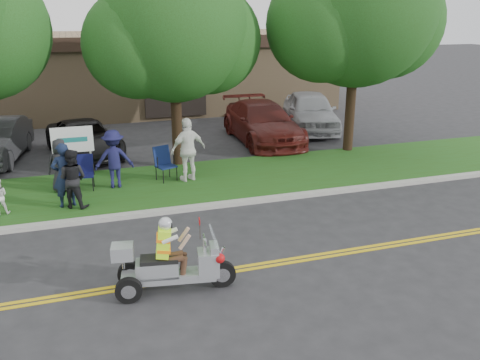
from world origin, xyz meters
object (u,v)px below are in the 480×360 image
object	(u,v)px
spectator_adult_left	(64,175)
parked_car_right	(262,122)
lawn_chair_a	(84,170)
spectator_adult_mid	(73,179)
parked_car_mid	(84,139)
trike_scooter	(169,265)
spectator_adult_right	(188,150)
parked_car_far_right	(310,111)
lawn_chair_b	(164,161)

from	to	relation	value
spectator_adult_left	parked_car_right	size ratio (longest dim) A/B	0.32
lawn_chair_a	spectator_adult_left	xyz separation A→B (m)	(-0.53, -1.35, 0.31)
spectator_adult_left	lawn_chair_a	bearing A→B (deg)	-125.30
lawn_chair_a	spectator_adult_mid	distance (m)	1.54
lawn_chair_a	parked_car_mid	world-z (taller)	parked_car_mid
spectator_adult_left	parked_car_mid	bearing A→B (deg)	-110.84
trike_scooter	spectator_adult_right	xyz separation A→B (m)	(1.78, 6.16, 0.56)
spectator_adult_mid	parked_car_far_right	bearing A→B (deg)	-118.12
spectator_adult_left	spectator_adult_mid	bearing A→B (deg)	132.55
spectator_adult_right	trike_scooter	bearing A→B (deg)	57.99
trike_scooter	parked_car_mid	world-z (taller)	trike_scooter
spectator_adult_mid	parked_car_right	bearing A→B (deg)	-115.31
lawn_chair_a	parked_car_far_right	bearing A→B (deg)	34.51
spectator_adult_left	parked_car_far_right	size ratio (longest dim) A/B	0.34
trike_scooter	lawn_chair_a	distance (m)	6.52
lawn_chair_b	parked_car_mid	world-z (taller)	parked_car_mid
spectator_adult_left	spectator_adult_mid	world-z (taller)	spectator_adult_left
lawn_chair_b	spectator_adult_mid	distance (m)	3.15
spectator_adult_left	spectator_adult_right	size ratio (longest dim) A/B	0.89
spectator_adult_right	parked_car_right	world-z (taller)	spectator_adult_right
lawn_chair_b	spectator_adult_mid	size ratio (longest dim) A/B	0.66
trike_scooter	lawn_chair_b	xyz separation A→B (m)	(1.07, 6.48, 0.16)
lawn_chair_a	lawn_chair_b	distance (m)	2.38
parked_car_far_right	spectator_adult_mid	bearing A→B (deg)	-130.51
lawn_chair_b	spectator_adult_mid	bearing A→B (deg)	-169.66
lawn_chair_b	spectator_adult_left	bearing A→B (deg)	-173.54
lawn_chair_a	parked_car_far_right	xyz separation A→B (m)	(9.92, 5.38, 0.19)
spectator_adult_left	spectator_adult_mid	size ratio (longest dim) A/B	1.10
spectator_adult_mid	spectator_adult_right	world-z (taller)	spectator_adult_right
lawn_chair_b	spectator_adult_right	world-z (taller)	spectator_adult_right
lawn_chair_a	spectator_adult_right	world-z (taller)	spectator_adult_right
spectator_adult_mid	lawn_chair_a	bearing A→B (deg)	-74.47
lawn_chair_a	spectator_adult_left	distance (m)	1.49
parked_car_right	lawn_chair_a	bearing A→B (deg)	-148.70
parked_car_right	trike_scooter	bearing A→B (deg)	-117.54
parked_car_mid	parked_car_right	world-z (taller)	parked_car_right
spectator_adult_mid	parked_car_far_right	size ratio (longest dim) A/B	0.31
trike_scooter	spectator_adult_right	world-z (taller)	spectator_adult_right
spectator_adult_right	spectator_adult_mid	bearing A→B (deg)	4.40
spectator_adult_right	parked_car_right	bearing A→B (deg)	-149.24
spectator_adult_right	parked_car_mid	world-z (taller)	spectator_adult_right
parked_car_mid	parked_car_far_right	world-z (taller)	parked_car_far_right
parked_car_mid	spectator_adult_left	bearing A→B (deg)	-107.81
trike_scooter	spectator_adult_mid	size ratio (longest dim) A/B	1.46
spectator_adult_left	parked_car_right	xyz separation A→B (m)	(7.68, 5.42, -0.18)
spectator_adult_mid	parked_car_mid	xyz separation A→B (m)	(0.47, 5.57, -0.26)
lawn_chair_b	parked_car_far_right	xyz separation A→B (m)	(7.54, 5.28, 0.17)
parked_car_right	parked_car_far_right	distance (m)	3.07
spectator_adult_left	spectator_adult_mid	xyz separation A→B (m)	(0.20, -0.14, -0.08)
trike_scooter	parked_car_far_right	xyz separation A→B (m)	(8.61, 11.76, 0.33)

